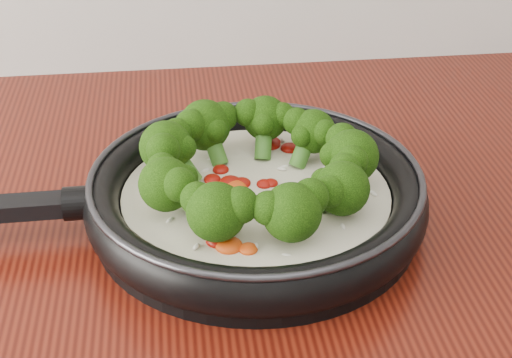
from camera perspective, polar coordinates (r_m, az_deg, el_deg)
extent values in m
cylinder|color=black|center=(0.77, 0.00, -2.80)|extent=(0.33, 0.33, 0.01)
torus|color=black|center=(0.75, 0.00, -1.21)|extent=(0.35, 0.35, 0.04)
torus|color=#2D2D33|center=(0.74, 0.00, 0.30)|extent=(0.34, 0.34, 0.01)
cylinder|color=black|center=(0.75, -13.22, -1.78)|extent=(0.03, 0.03, 0.03)
cylinder|color=silver|center=(0.76, 0.00, -1.68)|extent=(0.27, 0.27, 0.02)
ellipsoid|color=#900E06|center=(0.76, -1.96, -0.27)|extent=(0.03, 0.03, 0.01)
ellipsoid|color=#900E06|center=(0.76, -1.09, -0.31)|extent=(0.02, 0.02, 0.01)
ellipsoid|color=#DE450E|center=(0.74, -4.70, -1.36)|extent=(0.02, 0.02, 0.01)
ellipsoid|color=#900E06|center=(0.68, -2.83, -4.66)|extent=(0.03, 0.03, 0.01)
ellipsoid|color=#900E06|center=(0.79, -2.70, 0.71)|extent=(0.02, 0.02, 0.01)
ellipsoid|color=#DE450E|center=(0.76, -1.54, -0.62)|extent=(0.03, 0.03, 0.01)
ellipsoid|color=#900E06|center=(0.83, 2.57, 2.34)|extent=(0.03, 0.03, 0.01)
ellipsoid|color=#900E06|center=(0.76, 1.13, -0.31)|extent=(0.02, 0.02, 0.01)
ellipsoid|color=#DE450E|center=(0.75, -6.79, -0.91)|extent=(0.03, 0.03, 0.01)
ellipsoid|color=#900E06|center=(0.83, 1.07, 2.64)|extent=(0.03, 0.03, 0.01)
ellipsoid|color=#900E06|center=(0.84, 1.22, 2.82)|extent=(0.03, 0.03, 0.01)
ellipsoid|color=#DE450E|center=(0.67, -2.08, -5.09)|extent=(0.03, 0.03, 0.01)
ellipsoid|color=#900E06|center=(0.76, 0.63, -0.39)|extent=(0.02, 0.02, 0.01)
ellipsoid|color=#900E06|center=(0.77, -3.35, -0.03)|extent=(0.02, 0.02, 0.01)
ellipsoid|color=#DE450E|center=(0.67, -0.59, -5.34)|extent=(0.02, 0.02, 0.01)
ellipsoid|color=#900E06|center=(0.74, 4.48, -1.26)|extent=(0.03, 0.03, 0.01)
ellipsoid|color=white|center=(0.66, 2.32, -5.82)|extent=(0.01, 0.01, 0.00)
ellipsoid|color=white|center=(0.67, -2.06, -5.35)|extent=(0.01, 0.01, 0.00)
ellipsoid|color=white|center=(0.79, 6.95, 0.65)|extent=(0.01, 0.01, 0.00)
ellipsoid|color=white|center=(0.80, 5.41, 0.93)|extent=(0.01, 0.01, 0.00)
ellipsoid|color=white|center=(0.71, -6.56, -3.12)|extent=(0.01, 0.01, 0.00)
ellipsoid|color=white|center=(0.84, 2.04, 3.00)|extent=(0.01, 0.01, 0.00)
ellipsoid|color=white|center=(0.70, 1.48, -3.36)|extent=(0.01, 0.01, 0.00)
ellipsoid|color=white|center=(0.70, 6.61, -3.60)|extent=(0.00, 0.01, 0.00)
ellipsoid|color=white|center=(0.79, -3.86, 0.66)|extent=(0.01, 0.01, 0.00)
ellipsoid|color=white|center=(0.67, 0.01, -5.14)|extent=(0.01, 0.01, 0.00)
ellipsoid|color=white|center=(0.79, 1.96, 0.77)|extent=(0.01, 0.01, 0.00)
ellipsoid|color=white|center=(0.74, -0.04, -1.55)|extent=(0.01, 0.01, 0.00)
ellipsoid|color=white|center=(0.73, 3.94, -2.29)|extent=(0.01, 0.01, 0.00)
ellipsoid|color=white|center=(0.79, 2.19, 0.94)|extent=(0.01, 0.01, 0.00)
ellipsoid|color=white|center=(0.67, -4.57, -5.14)|extent=(0.01, 0.01, 0.00)
ellipsoid|color=white|center=(0.75, 8.92, -1.08)|extent=(0.01, 0.01, 0.00)
ellipsoid|color=white|center=(0.72, -0.42, -2.52)|extent=(0.01, 0.01, 0.00)
ellipsoid|color=white|center=(0.81, -3.44, 1.47)|extent=(0.01, 0.01, 0.00)
ellipsoid|color=white|center=(0.75, 5.21, -1.09)|extent=(0.00, 0.01, 0.00)
ellipsoid|color=white|center=(0.72, -3.08, -2.37)|extent=(0.01, 0.01, 0.00)
ellipsoid|color=white|center=(0.75, -4.78, -0.93)|extent=(0.01, 0.01, 0.00)
cylinder|color=#47822A|center=(0.75, 5.76, 0.35)|extent=(0.04, 0.02, 0.04)
sphere|color=black|center=(0.75, 7.29, 1.73)|extent=(0.05, 0.05, 0.05)
sphere|color=black|center=(0.76, 6.56, 3.01)|extent=(0.03, 0.03, 0.03)
sphere|color=black|center=(0.72, 7.31, 1.37)|extent=(0.03, 0.03, 0.03)
sphere|color=black|center=(0.74, 5.87, 1.81)|extent=(0.03, 0.03, 0.03)
cylinder|color=#47822A|center=(0.79, 3.53, 2.05)|extent=(0.04, 0.04, 0.04)
sphere|color=black|center=(0.80, 4.36, 3.63)|extent=(0.05, 0.05, 0.05)
sphere|color=black|center=(0.80, 3.09, 4.40)|extent=(0.03, 0.03, 0.03)
sphere|color=black|center=(0.78, 5.23, 3.54)|extent=(0.03, 0.03, 0.03)
sphere|color=black|center=(0.78, 3.53, 3.29)|extent=(0.02, 0.02, 0.02)
cylinder|color=#47822A|center=(0.81, 0.57, 2.82)|extent=(0.03, 0.04, 0.04)
sphere|color=black|center=(0.82, 0.71, 4.66)|extent=(0.05, 0.05, 0.05)
sphere|color=black|center=(0.81, -0.62, 5.05)|extent=(0.03, 0.03, 0.03)
sphere|color=black|center=(0.81, 1.98, 4.86)|extent=(0.03, 0.03, 0.03)
sphere|color=black|center=(0.80, 0.58, 4.19)|extent=(0.02, 0.02, 0.02)
cylinder|color=#47822A|center=(0.80, -3.13, 2.36)|extent=(0.03, 0.04, 0.04)
sphere|color=black|center=(0.80, -3.90, 4.11)|extent=(0.06, 0.06, 0.05)
sphere|color=black|center=(0.78, -4.96, 4.09)|extent=(0.03, 0.03, 0.03)
sphere|color=black|center=(0.81, -2.51, 4.79)|extent=(0.03, 0.03, 0.03)
sphere|color=black|center=(0.79, -3.18, 3.74)|extent=(0.03, 0.03, 0.03)
cylinder|color=#47822A|center=(0.76, -5.45, 0.93)|extent=(0.04, 0.03, 0.04)
sphere|color=black|center=(0.76, -6.87, 2.43)|extent=(0.05, 0.05, 0.05)
sphere|color=black|center=(0.74, -7.06, 2.22)|extent=(0.03, 0.03, 0.03)
sphere|color=black|center=(0.77, -6.04, 3.49)|extent=(0.03, 0.03, 0.03)
sphere|color=black|center=(0.75, -5.56, 2.38)|extent=(0.03, 0.03, 0.03)
cylinder|color=#47822A|center=(0.72, -5.38, -1.36)|extent=(0.04, 0.03, 0.04)
sphere|color=black|center=(0.70, -6.86, -0.40)|extent=(0.05, 0.05, 0.05)
sphere|color=black|center=(0.68, -5.83, -0.44)|extent=(0.03, 0.03, 0.03)
sphere|color=black|center=(0.72, -7.13, 0.83)|extent=(0.03, 0.03, 0.03)
sphere|color=black|center=(0.71, -5.44, 0.10)|extent=(0.03, 0.03, 0.03)
cylinder|color=#47822A|center=(0.69, -2.36, -3.01)|extent=(0.03, 0.04, 0.04)
sphere|color=black|center=(0.66, -3.04, -2.51)|extent=(0.05, 0.05, 0.05)
sphere|color=black|center=(0.66, -1.22, -1.99)|extent=(0.03, 0.03, 0.03)
sphere|color=black|center=(0.67, -4.47, -1.52)|extent=(0.03, 0.03, 0.03)
sphere|color=black|center=(0.68, -2.37, -1.55)|extent=(0.03, 0.03, 0.03)
cylinder|color=#47822A|center=(0.68, 2.12, -3.04)|extent=(0.02, 0.04, 0.04)
sphere|color=black|center=(0.66, 2.74, -2.55)|extent=(0.05, 0.05, 0.05)
sphere|color=black|center=(0.67, 4.15, -1.34)|extent=(0.03, 0.03, 0.03)
sphere|color=black|center=(0.65, 0.97, -2.23)|extent=(0.03, 0.03, 0.03)
sphere|color=black|center=(0.67, 2.14, -1.56)|extent=(0.03, 0.03, 0.03)
cylinder|color=#47822A|center=(0.72, 5.21, -1.55)|extent=(0.04, 0.03, 0.04)
sphere|color=black|center=(0.70, 6.57, -0.71)|extent=(0.05, 0.05, 0.05)
sphere|color=black|center=(0.71, 6.76, 0.70)|extent=(0.03, 0.03, 0.03)
sphere|color=black|center=(0.68, 5.64, -0.93)|extent=(0.03, 0.03, 0.03)
sphere|color=black|center=(0.71, 5.18, -0.18)|extent=(0.03, 0.03, 0.03)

